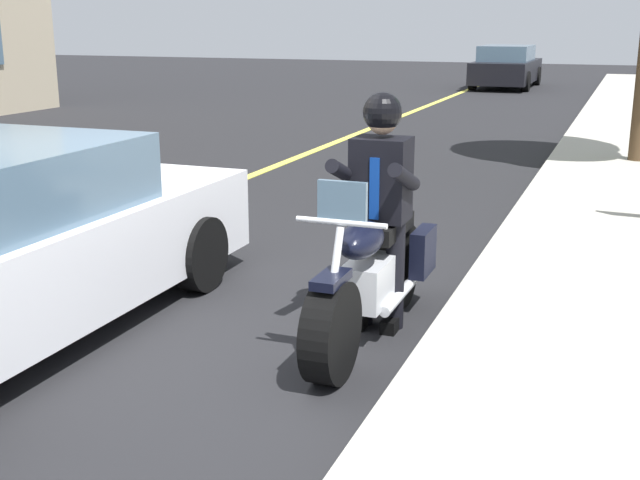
# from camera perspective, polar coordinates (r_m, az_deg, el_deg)

# --- Properties ---
(ground_plane) EXTENTS (80.00, 80.00, 0.00)m
(ground_plane) POSITION_cam_1_polar(r_m,az_deg,el_deg) (6.20, -11.79, -6.25)
(ground_plane) COLOR black
(motorcycle_main) EXTENTS (2.21, 0.60, 1.26)m
(motorcycle_main) POSITION_cam_1_polar(r_m,az_deg,el_deg) (5.87, 3.62, -2.50)
(motorcycle_main) COLOR black
(motorcycle_main) RESTS_ON ground_plane
(rider_main) EXTENTS (0.62, 0.54, 1.74)m
(rider_main) POSITION_cam_1_polar(r_m,az_deg,el_deg) (5.90, 4.24, 3.44)
(rider_main) COLOR black
(rider_main) RESTS_ON ground_plane
(car_dark) EXTENTS (4.60, 1.92, 1.40)m
(car_dark) POSITION_cam_1_polar(r_m,az_deg,el_deg) (28.75, 12.90, 11.71)
(car_dark) COLOR black
(car_dark) RESTS_ON ground_plane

